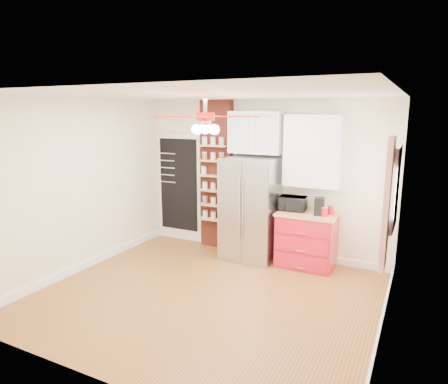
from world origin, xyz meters
The scene contains 21 objects.
floor centered at (0.00, 0.00, 0.00)m, with size 4.50×4.50×0.00m, color #965E26.
ceiling centered at (0.00, 0.00, 2.70)m, with size 4.50×4.50×0.00m, color white.
wall_back centered at (0.00, 2.00, 1.35)m, with size 4.50×0.02×2.70m, color beige.
wall_front centered at (0.00, -2.00, 1.35)m, with size 4.50×0.02×2.70m, color beige.
wall_left centered at (-2.25, 0.00, 1.35)m, with size 0.02×4.00×2.70m, color beige.
wall_right centered at (2.25, 0.00, 1.35)m, with size 0.02×4.00×2.70m, color beige.
chalkboard centered at (-1.70, 1.96, 1.10)m, with size 0.95×0.05×1.95m.
brick_pillar centered at (-0.85, 1.92, 1.35)m, with size 0.60×0.16×2.70m, color maroon.
fridge centered at (-0.05, 1.63, 0.88)m, with size 0.90×0.70×1.75m, color #ADADB2.
upper_glass_cabinet centered at (-0.05, 1.82, 2.15)m, with size 0.90×0.35×0.70m, color white.
red_cabinet centered at (0.92, 1.68, 0.45)m, with size 0.94×0.64×0.90m.
upper_shelf_unit centered at (0.92, 1.85, 1.88)m, with size 0.90×0.30×1.15m, color white.
window centered at (2.23, 0.90, 1.55)m, with size 0.04×0.75×1.05m, color white.
curtain centered at (2.18, 0.35, 1.45)m, with size 0.06×0.40×1.55m, color #AC1E16.
ceiling_fan centered at (0.00, 0.00, 2.42)m, with size 1.40×1.40×0.44m.
toaster_oven centered at (0.66, 1.72, 1.02)m, with size 0.43×0.29×0.24m, color black.
coffee_maker centered at (1.12, 1.63, 1.04)m, with size 0.15×0.19×0.28m, color black.
canister_left centered at (1.21, 1.59, 0.97)m, with size 0.11×0.11×0.14m, color red.
canister_right centered at (1.28, 1.72, 0.97)m, with size 0.10×0.10×0.14m, color red.
pantry_jar_oats centered at (-1.04, 1.78, 1.44)m, with size 0.09×0.09×0.14m, color beige.
pantry_jar_beans centered at (-0.70, 1.76, 1.43)m, with size 0.10×0.10×0.12m, color #94644B.
Camera 1 is at (2.51, -4.46, 2.49)m, focal length 32.00 mm.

